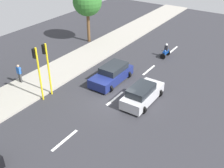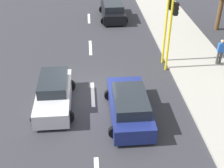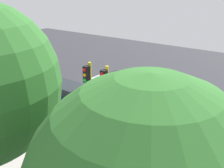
% 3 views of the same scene
% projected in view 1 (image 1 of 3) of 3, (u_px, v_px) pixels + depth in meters
% --- Properties ---
extents(ground_plane, '(40.00, 60.00, 0.10)m').
position_uv_depth(ground_plane, '(115.00, 99.00, 21.94)').
color(ground_plane, '#2D2D33').
extents(sidewalk, '(4.00, 60.00, 0.15)m').
position_uv_depth(sidewalk, '(53.00, 75.00, 25.25)').
color(sidewalk, '#9E998E').
rests_on(sidewalk, ground).
extents(lane_stripe_far_north, '(0.20, 2.40, 0.01)m').
position_uv_depth(lane_stripe_far_north, '(173.00, 50.00, 30.50)').
color(lane_stripe_far_north, white).
rests_on(lane_stripe_far_north, ground).
extents(lane_stripe_north, '(0.20, 2.40, 0.01)m').
position_uv_depth(lane_stripe_north, '(149.00, 70.00, 26.21)').
color(lane_stripe_north, white).
rests_on(lane_stripe_north, ground).
extents(lane_stripe_mid, '(0.20, 2.40, 0.01)m').
position_uv_depth(lane_stripe_mid, '(115.00, 98.00, 21.91)').
color(lane_stripe_mid, white).
rests_on(lane_stripe_mid, ground).
extents(lane_stripe_south, '(0.20, 2.40, 0.01)m').
position_uv_depth(lane_stripe_south, '(65.00, 140.00, 17.62)').
color(lane_stripe_south, white).
rests_on(lane_stripe_south, ground).
extents(car_dark_blue, '(2.32, 4.53, 1.52)m').
position_uv_depth(car_dark_blue, '(112.00, 74.00, 23.97)').
color(car_dark_blue, navy).
rests_on(car_dark_blue, ground).
extents(car_silver, '(2.15, 4.29, 1.52)m').
position_uv_depth(car_silver, '(142.00, 94.00, 21.14)').
color(car_silver, '#B7B7BC').
rests_on(car_silver, ground).
extents(motorcycle, '(0.60, 1.30, 1.53)m').
position_uv_depth(motorcycle, '(166.00, 52.00, 28.50)').
color(motorcycle, black).
rests_on(motorcycle, ground).
extents(pedestrian_near_signal, '(0.40, 0.24, 1.69)m').
position_uv_depth(pedestrian_near_signal, '(19.00, 73.00, 23.48)').
color(pedestrian_near_signal, '#3F3F3F').
rests_on(pedestrian_near_signal, sidewalk).
extents(traffic_light_corner, '(0.49, 0.24, 4.50)m').
position_uv_depth(traffic_light_corner, '(47.00, 62.00, 21.05)').
color(traffic_light_corner, yellow).
rests_on(traffic_light_corner, ground).
extents(traffic_light_midblock, '(0.49, 0.24, 4.50)m').
position_uv_depth(traffic_light_midblock, '(37.00, 67.00, 20.35)').
color(traffic_light_midblock, yellow).
rests_on(traffic_light_midblock, ground).
extents(street_tree_center, '(3.31, 3.31, 6.44)m').
position_uv_depth(street_tree_center, '(87.00, 2.00, 30.41)').
color(street_tree_center, brown).
rests_on(street_tree_center, ground).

